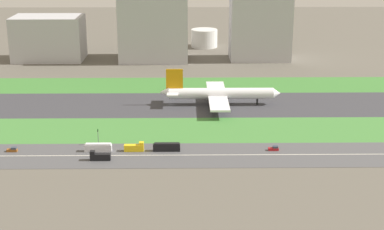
{
  "coord_description": "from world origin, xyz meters",
  "views": [
    {
      "loc": [
        7.32,
        -301.16,
        91.77
      ],
      "look_at": [
        10.74,
        -36.5,
        6.0
      ],
      "focal_mm": 54.56,
      "sensor_mm": 36.0,
      "label": 1
    }
  ],
  "objects_px": {
    "car_0": "(13,150)",
    "truck_1": "(135,148)",
    "bus_0": "(167,147)",
    "fuel_tank_centre": "(204,38)",
    "truck_0": "(100,156)",
    "terminal_building": "(49,38)",
    "office_tower": "(260,21)",
    "fuel_tank_west": "(160,37)",
    "car_1": "(274,148)",
    "traffic_light": "(98,136)",
    "hangar_building": "(154,21)",
    "bus_1": "(98,147)",
    "airliner": "(218,94)"
  },
  "relations": [
    {
      "from": "bus_0",
      "to": "fuel_tank_centre",
      "type": "relative_size",
      "value": 0.56
    },
    {
      "from": "airliner",
      "to": "traffic_light",
      "type": "height_order",
      "value": "airliner"
    },
    {
      "from": "truck_0",
      "to": "terminal_building",
      "type": "bearing_deg",
      "value": -72.05
    },
    {
      "from": "truck_1",
      "to": "office_tower",
      "type": "xyz_separation_m",
      "value": [
        75.59,
        182.0,
        25.55
      ]
    },
    {
      "from": "bus_0",
      "to": "fuel_tank_west",
      "type": "distance_m",
      "value": 227.37
    },
    {
      "from": "airliner",
      "to": "bus_1",
      "type": "height_order",
      "value": "airliner"
    },
    {
      "from": "airliner",
      "to": "fuel_tank_centre",
      "type": "xyz_separation_m",
      "value": [
        -2.1,
        159.0,
        0.8
      ]
    },
    {
      "from": "bus_1",
      "to": "truck_1",
      "type": "bearing_deg",
      "value": 0.0
    },
    {
      "from": "car_0",
      "to": "fuel_tank_centre",
      "type": "xyz_separation_m",
      "value": [
        89.49,
        227.0,
        6.11
      ]
    },
    {
      "from": "truck_0",
      "to": "car_1",
      "type": "distance_m",
      "value": 74.03
    },
    {
      "from": "truck_0",
      "to": "fuel_tank_west",
      "type": "height_order",
      "value": "fuel_tank_west"
    },
    {
      "from": "fuel_tank_west",
      "to": "bus_0",
      "type": "bearing_deg",
      "value": -87.13
    },
    {
      "from": "car_1",
      "to": "fuel_tank_centre",
      "type": "height_order",
      "value": "fuel_tank_centre"
    },
    {
      "from": "truck_1",
      "to": "hangar_building",
      "type": "relative_size",
      "value": 0.15
    },
    {
      "from": "car_0",
      "to": "fuel_tank_centre",
      "type": "bearing_deg",
      "value": 68.48
    },
    {
      "from": "truck_0",
      "to": "fuel_tank_centre",
      "type": "distance_m",
      "value": 242.46
    },
    {
      "from": "hangar_building",
      "to": "airliner",
      "type": "bearing_deg",
      "value": -70.76
    },
    {
      "from": "bus_0",
      "to": "traffic_light",
      "type": "bearing_deg",
      "value": 165.25
    },
    {
      "from": "terminal_building",
      "to": "office_tower",
      "type": "xyz_separation_m",
      "value": [
        151.36,
        0.0,
        11.59
      ]
    },
    {
      "from": "bus_1",
      "to": "fuel_tank_centre",
      "type": "height_order",
      "value": "fuel_tank_centre"
    },
    {
      "from": "terminal_building",
      "to": "car_1",
      "type": "bearing_deg",
      "value": -53.32
    },
    {
      "from": "traffic_light",
      "to": "office_tower",
      "type": "xyz_separation_m",
      "value": [
        92.24,
        174.01,
        22.93
      ]
    },
    {
      "from": "fuel_tank_centre",
      "to": "truck_0",
      "type": "bearing_deg",
      "value": -102.11
    },
    {
      "from": "traffic_light",
      "to": "hangar_building",
      "type": "height_order",
      "value": "hangar_building"
    },
    {
      "from": "bus_0",
      "to": "office_tower",
      "type": "distance_m",
      "value": 193.9
    },
    {
      "from": "bus_0",
      "to": "terminal_building",
      "type": "height_order",
      "value": "terminal_building"
    },
    {
      "from": "truck_1",
      "to": "bus_1",
      "type": "bearing_deg",
      "value": 180.0
    },
    {
      "from": "truck_0",
      "to": "car_1",
      "type": "xyz_separation_m",
      "value": [
        73.35,
        10.0,
        -0.75
      ]
    },
    {
      "from": "truck_1",
      "to": "fuel_tank_west",
      "type": "xyz_separation_m",
      "value": [
        2.35,
        227.0,
        6.23
      ]
    },
    {
      "from": "car_0",
      "to": "truck_1",
      "type": "distance_m",
      "value": 52.18
    },
    {
      "from": "bus_0",
      "to": "truck_1",
      "type": "height_order",
      "value": "truck_1"
    },
    {
      "from": "car_1",
      "to": "car_0",
      "type": "xyz_separation_m",
      "value": [
        -111.97,
        0.0,
        0.0
      ]
    },
    {
      "from": "airliner",
      "to": "car_1",
      "type": "xyz_separation_m",
      "value": [
        20.38,
        -68.0,
        -5.31
      ]
    },
    {
      "from": "office_tower",
      "to": "fuel_tank_centre",
      "type": "height_order",
      "value": "office_tower"
    },
    {
      "from": "car_1",
      "to": "bus_0",
      "type": "height_order",
      "value": "bus_0"
    },
    {
      "from": "truck_0",
      "to": "bus_0",
      "type": "bearing_deg",
      "value": -159.86
    },
    {
      "from": "truck_1",
      "to": "fuel_tank_centre",
      "type": "distance_m",
      "value": 230.11
    },
    {
      "from": "truck_1",
      "to": "traffic_light",
      "type": "relative_size",
      "value": 1.17
    },
    {
      "from": "bus_1",
      "to": "truck_1",
      "type": "distance_m",
      "value": 15.59
    },
    {
      "from": "traffic_light",
      "to": "truck_1",
      "type": "bearing_deg",
      "value": -25.65
    },
    {
      "from": "truck_0",
      "to": "car_1",
      "type": "relative_size",
      "value": 1.91
    },
    {
      "from": "fuel_tank_centre",
      "to": "traffic_light",
      "type": "bearing_deg",
      "value": -103.84
    },
    {
      "from": "car_0",
      "to": "fuel_tank_west",
      "type": "distance_m",
      "value": 233.56
    },
    {
      "from": "truck_0",
      "to": "traffic_light",
      "type": "xyz_separation_m",
      "value": [
        -3.1,
        17.99,
        2.62
      ]
    },
    {
      "from": "traffic_light",
      "to": "fuel_tank_west",
      "type": "xyz_separation_m",
      "value": [
        18.99,
        219.01,
        3.61
      ]
    },
    {
      "from": "truck_1",
      "to": "truck_0",
      "type": "bearing_deg",
      "value": -143.57
    },
    {
      "from": "truck_0",
      "to": "office_tower",
      "type": "height_order",
      "value": "office_tower"
    },
    {
      "from": "car_1",
      "to": "bus_0",
      "type": "relative_size",
      "value": 0.38
    },
    {
      "from": "truck_1",
      "to": "office_tower",
      "type": "distance_m",
      "value": 198.72
    },
    {
      "from": "airliner",
      "to": "car_1",
      "type": "relative_size",
      "value": 14.77
    }
  ]
}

